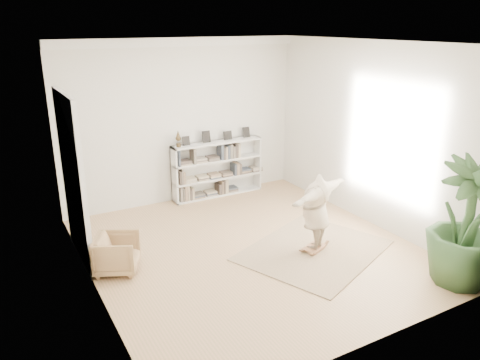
# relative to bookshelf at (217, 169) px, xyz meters

# --- Properties ---
(floor) EXTENTS (6.00, 6.00, 0.00)m
(floor) POSITION_rel_bookshelf_xyz_m (-0.74, -2.82, -0.64)
(floor) COLOR tan
(floor) RESTS_ON ground
(room_shell) EXTENTS (6.00, 6.00, 6.00)m
(room_shell) POSITION_rel_bookshelf_xyz_m (-0.74, 0.12, 2.87)
(room_shell) COLOR silver
(room_shell) RESTS_ON floor
(doors) EXTENTS (0.09, 1.78, 2.92)m
(doors) POSITION_rel_bookshelf_xyz_m (-3.45, -1.52, 0.76)
(doors) COLOR white
(doors) RESTS_ON floor
(bookshelf) EXTENTS (2.20, 0.35, 1.64)m
(bookshelf) POSITION_rel_bookshelf_xyz_m (0.00, 0.00, 0.00)
(bookshelf) COLOR silver
(bookshelf) RESTS_ON floor
(armchair) EXTENTS (0.92, 0.91, 0.63)m
(armchair) POSITION_rel_bookshelf_xyz_m (-3.04, -2.40, -0.32)
(armchair) COLOR tan
(armchair) RESTS_ON floor
(rug) EXTENTS (3.07, 2.80, 0.02)m
(rug) POSITION_rel_bookshelf_xyz_m (0.22, -3.43, -0.63)
(rug) COLOR tan
(rug) RESTS_ON floor
(rocker_board) EXTENTS (0.52, 0.42, 0.10)m
(rocker_board) POSITION_rel_bookshelf_xyz_m (0.22, -3.43, -0.57)
(rocker_board) COLOR brown
(rocker_board) RESTS_ON rug
(person) EXTENTS (1.74, 1.07, 1.37)m
(person) POSITION_rel_bookshelf_xyz_m (0.22, -3.43, 0.17)
(person) COLOR beige
(person) RESTS_ON rocker_board
(houseplant) EXTENTS (1.20, 1.20, 2.01)m
(houseplant) POSITION_rel_bookshelf_xyz_m (1.56, -5.37, 0.37)
(houseplant) COLOR #2F5028
(houseplant) RESTS_ON floor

